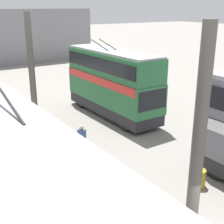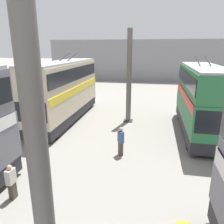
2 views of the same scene
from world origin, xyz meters
name	(u,v)px [view 2 (image 2 of 2)]	position (x,y,z in m)	size (l,w,h in m)	color
depot_back_wall	(144,61)	(39.23, 0.00, 3.74)	(0.50, 36.00, 7.49)	gray
support_column_near	(40,179)	(1.47, 0.00, 3.64)	(0.75, 0.75, 7.53)	#605B56
support_column_far	(129,79)	(15.88, 0.00, 3.64)	(0.75, 0.75, 7.53)	#605B56
bus_left_far	(202,96)	(14.26, -5.43, 2.78)	(9.04, 2.54, 5.49)	black
bus_right_far	(64,88)	(15.23, 5.43, 2.84)	(10.79, 2.54, 5.63)	black
person_aisle_midway	(121,141)	(9.65, -0.33, 0.92)	(0.48, 0.43, 1.73)	#473D33
person_by_right_row	(11,181)	(4.98, 3.50, 0.82)	(0.43, 0.25, 1.56)	#473D33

